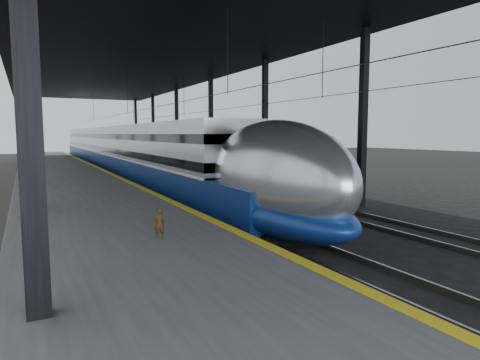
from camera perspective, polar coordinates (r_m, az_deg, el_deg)
ground at (r=13.73m, az=-0.29°, el=-9.53°), size 160.00×160.00×0.00m
platform at (r=32.10m, az=-22.27°, el=-0.06°), size 6.00×80.00×1.00m
yellow_strip at (r=32.38m, az=-17.36°, el=1.07°), size 0.30×80.00×0.01m
rails at (r=33.69m, az=-8.55°, el=-0.11°), size 6.52×80.00×0.16m
canopy at (r=33.22m, az=-13.23°, el=15.35°), size 18.00×75.00×9.47m
tgv_train at (r=41.22m, az=-15.64°, el=3.60°), size 3.04×65.20×4.36m
second_train at (r=51.03m, az=-12.05°, el=4.26°), size 3.09×56.05×4.26m
child at (r=11.34m, az=-10.74°, el=-5.70°), size 0.31×0.22×0.80m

